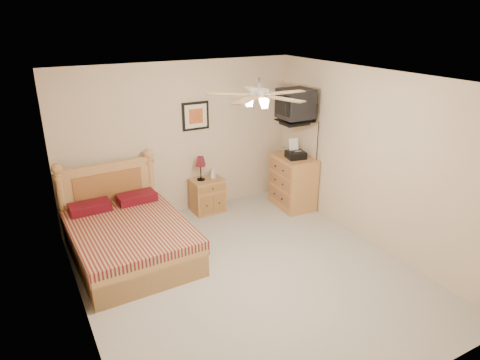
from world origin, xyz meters
name	(u,v)px	position (x,y,z in m)	size (l,w,h in m)	color
floor	(248,274)	(0.00, 0.00, 0.00)	(4.50, 4.50, 0.00)	#A8A298
ceiling	(250,79)	(0.00, 0.00, 2.50)	(4.00, 4.50, 0.04)	white
wall_back	(181,140)	(0.00, 2.25, 1.25)	(4.00, 0.04, 2.50)	beige
wall_front	(395,282)	(0.00, -2.25, 1.25)	(4.00, 0.04, 2.50)	beige
wall_left	(74,222)	(-2.00, 0.00, 1.25)	(0.04, 4.50, 2.50)	beige
wall_right	(372,160)	(2.00, 0.00, 1.25)	(0.04, 4.50, 2.50)	beige
bed	(128,218)	(-1.22, 1.12, 0.61)	(1.45, 1.90, 1.23)	#B48247
nightstand	(208,195)	(0.34, 2.00, 0.29)	(0.53, 0.40, 0.57)	#A36741
table_lamp	(201,168)	(0.25, 2.05, 0.78)	(0.22, 0.22, 0.41)	maroon
lotion_bottle	(213,172)	(0.45, 2.01, 0.69)	(0.09, 0.09, 0.23)	silver
framed_picture	(196,116)	(0.27, 2.23, 1.62)	(0.46, 0.04, 0.46)	black
dresser	(293,182)	(1.73, 1.48, 0.45)	(0.53, 0.77, 0.91)	#BD823C
fax_machine	(296,149)	(1.71, 1.42, 1.06)	(0.29, 0.31, 0.31)	black
magazine_lower	(283,152)	(1.69, 1.76, 0.92)	(0.21, 0.28, 0.03)	#AEA590
magazine_upper	(282,151)	(1.69, 1.78, 0.94)	(0.20, 0.27, 0.02)	tan
wall_tv	(303,105)	(1.75, 1.34, 1.81)	(0.56, 0.46, 0.58)	black
ceiling_fan	(259,95)	(0.00, -0.20, 2.36)	(1.14, 1.14, 0.28)	silver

